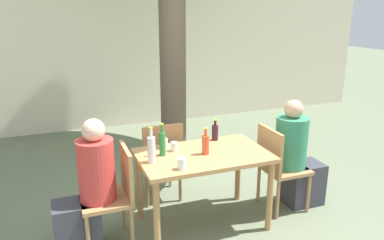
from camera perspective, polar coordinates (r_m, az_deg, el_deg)
The scene contains 15 objects.
ground_plane at distance 3.94m, azimuth 1.61°, elevation -15.44°, with size 30.00×30.00×0.00m, color #667056.
cafe_building_wall at distance 6.88m, azimuth -10.12°, elevation 10.63°, with size 10.00×0.08×2.80m.
dining_table_front at distance 3.63m, azimuth 1.69°, elevation -6.58°, with size 1.24×0.77×0.76m.
patio_chair_0 at distance 3.49m, azimuth -11.65°, elevation -10.47°, with size 0.44×0.44×0.92m.
patio_chair_1 at distance 4.07m, azimuth 12.95°, elevation -6.47°, with size 0.44×0.44×0.92m.
patio_chair_2 at distance 4.15m, azimuth -4.81°, elevation -5.59°, with size 0.44×0.44×0.92m.
person_seated_0 at distance 3.46m, azimuth -15.63°, elevation -10.79°, with size 0.56×0.32×1.21m.
person_seated_1 at distance 4.19m, azimuth 15.68°, elevation -5.82°, with size 0.57×0.34×1.20m.
green_bottle_0 at distance 3.52m, azimuth -4.53°, elevation -3.52°, with size 0.06×0.06×0.31m.
wine_bottle_1 at distance 3.93m, azimuth 3.53°, elevation -1.83°, with size 0.07×0.07×0.23m.
water_bottle_2 at distance 3.37m, azimuth -6.20°, elevation -4.39°, with size 0.07×0.07×0.33m.
soda_bottle_3 at distance 3.55m, azimuth 2.08°, elevation -3.67°, with size 0.07×0.07×0.26m.
drinking_glass_0 at distance 3.64m, azimuth -2.70°, elevation -4.05°, with size 0.07×0.07×0.09m.
drinking_glass_1 at distance 3.72m, azimuth -4.32°, elevation -3.59°, with size 0.08×0.08×0.10m.
drinking_glass_2 at distance 3.24m, azimuth -1.61°, elevation -6.68°, with size 0.07×0.07×0.10m.
Camera 1 is at (-1.29, -3.08, 2.10)m, focal length 35.00 mm.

